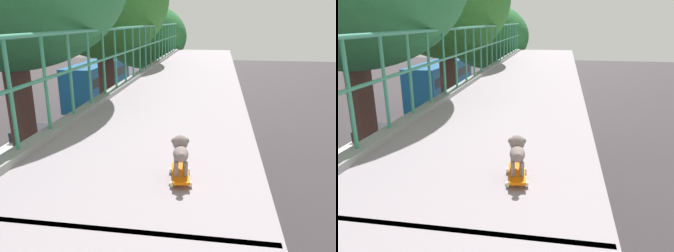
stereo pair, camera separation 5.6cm
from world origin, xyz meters
The scene contains 8 objects.
car_red_taxi_fifth centered at (-4.59, 10.29, 0.72)m, with size 1.94×4.25×1.61m.
car_white_sixth centered at (-7.73, 13.41, 0.68)m, with size 1.89×4.37×1.43m.
car_silver_seventh centered at (-4.40, 15.91, 0.58)m, with size 1.84×4.38×1.27m.
city_bus centered at (-8.17, 25.23, 1.99)m, with size 2.62×10.07×3.55m.
roadside_tree_far centered at (-2.16, 9.87, 7.53)m, with size 4.59×4.59×9.73m.
roadside_tree_farthest centered at (-2.18, 16.64, 5.98)m, with size 4.49×4.49×7.77m.
toy_skateboard centered at (1.56, 1.14, 5.50)m, with size 0.25×0.45×0.08m.
small_dog centered at (1.55, 1.20, 5.71)m, with size 0.20×0.39×0.31m.
Camera 2 is at (1.92, -1.62, 6.86)m, focal length 35.39 mm.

